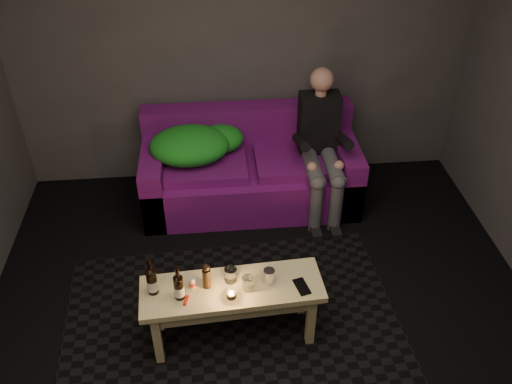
% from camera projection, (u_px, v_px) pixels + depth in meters
% --- Properties ---
extents(floor, '(4.50, 4.50, 0.00)m').
position_uv_depth(floor, '(270.00, 362.00, 3.58)').
color(floor, black).
rests_on(floor, ground).
extents(room, '(4.50, 4.50, 4.50)m').
position_uv_depth(room, '(265.00, 107.00, 2.97)').
color(room, silver).
rests_on(room, ground).
extents(rug, '(2.45, 1.85, 0.01)m').
position_uv_depth(rug, '(233.00, 329.00, 3.80)').
color(rug, black).
rests_on(rug, floor).
extents(sofa, '(1.87, 0.84, 0.80)m').
position_uv_depth(sofa, '(250.00, 171.00, 4.85)').
color(sofa, '#620D60').
rests_on(sofa, floor).
extents(green_blanket, '(0.82, 0.56, 0.28)m').
position_uv_depth(green_blanket, '(195.00, 144.00, 4.62)').
color(green_blanket, '#1B991D').
rests_on(green_blanket, sofa).
extents(person, '(0.34, 0.78, 1.25)m').
position_uv_depth(person, '(321.00, 143.00, 4.56)').
color(person, black).
rests_on(person, sofa).
extents(coffee_table, '(1.20, 0.44, 0.48)m').
position_uv_depth(coffee_table, '(232.00, 296.00, 3.52)').
color(coffee_table, tan).
rests_on(coffee_table, rug).
extents(beer_bottle_a, '(0.07, 0.07, 0.28)m').
position_uv_depth(beer_bottle_a, '(152.00, 281.00, 3.37)').
color(beer_bottle_a, black).
rests_on(beer_bottle_a, coffee_table).
extents(beer_bottle_b, '(0.06, 0.06, 0.26)m').
position_uv_depth(beer_bottle_b, '(179.00, 287.00, 3.34)').
color(beer_bottle_b, black).
rests_on(beer_bottle_b, coffee_table).
extents(salt_shaker, '(0.05, 0.05, 0.08)m').
position_uv_depth(salt_shaker, '(192.00, 283.00, 3.45)').
color(salt_shaker, silver).
rests_on(salt_shaker, coffee_table).
extents(pepper_mill, '(0.06, 0.06, 0.14)m').
position_uv_depth(pepper_mill, '(207.00, 278.00, 3.43)').
color(pepper_mill, black).
rests_on(pepper_mill, coffee_table).
extents(tumbler_back, '(0.11, 0.11, 0.10)m').
position_uv_depth(tumbler_back, '(231.00, 275.00, 3.49)').
color(tumbler_back, white).
rests_on(tumbler_back, coffee_table).
extents(tealight, '(0.06, 0.06, 0.05)m').
position_uv_depth(tealight, '(231.00, 294.00, 3.39)').
color(tealight, white).
rests_on(tealight, coffee_table).
extents(tumbler_front, '(0.08, 0.08, 0.10)m').
position_uv_depth(tumbler_front, '(248.00, 284.00, 3.43)').
color(tumbler_front, white).
rests_on(tumbler_front, coffee_table).
extents(steel_cup, '(0.08, 0.08, 0.10)m').
position_uv_depth(steel_cup, '(269.00, 276.00, 3.48)').
color(steel_cup, silver).
rests_on(steel_cup, coffee_table).
extents(smartphone, '(0.11, 0.16, 0.01)m').
position_uv_depth(smartphone, '(302.00, 287.00, 3.47)').
color(smartphone, black).
rests_on(smartphone, coffee_table).
extents(red_lighter, '(0.04, 0.08, 0.01)m').
position_uv_depth(red_lighter, '(186.00, 300.00, 3.37)').
color(red_lighter, '#B9220B').
rests_on(red_lighter, coffee_table).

